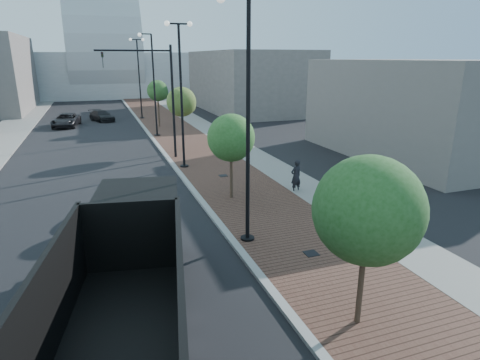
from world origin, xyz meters
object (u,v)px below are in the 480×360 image
object	(u,v)px
dump_truck	(131,287)
white_sedan	(129,203)
pedestrian	(296,176)
dark_car_mid	(66,120)

from	to	relation	value
dump_truck	white_sedan	world-z (taller)	dump_truck
dump_truck	white_sedan	distance (m)	8.90
pedestrian	dark_car_mid	bearing A→B (deg)	-80.53
dark_car_mid	white_sedan	bearing A→B (deg)	-72.87
white_sedan	dark_car_mid	xyz separation A→B (m)	(-4.07, 28.62, 0.04)
white_sedan	pedestrian	distance (m)	8.96
dark_car_mid	pedestrian	bearing A→B (deg)	-56.17
white_sedan	pedestrian	size ratio (longest dim) A/B	2.14
white_sedan	pedestrian	world-z (taller)	pedestrian
dark_car_mid	pedestrian	distance (m)	31.03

